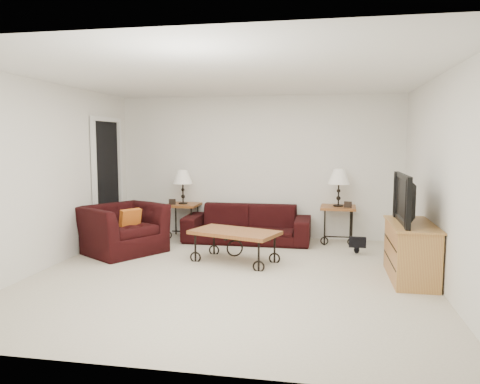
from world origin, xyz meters
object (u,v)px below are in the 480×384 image
Objects in this scene: side_table_left at (183,220)px; armchair at (123,229)px; coffee_table at (235,246)px; lamp_right at (339,188)px; tv_stand at (411,251)px; television at (411,199)px; side_table_right at (338,225)px; backpack at (357,237)px; lamp_left at (183,187)px; sofa at (247,224)px.

armchair is at bearing -114.02° from side_table_left.
armchair is at bearing 172.12° from coffee_table.
lamp_right is 0.53× the size of tv_stand.
lamp_right reaches higher than tv_stand.
tv_stand is 1.12× the size of television.
side_table_right is 2.11m from tv_stand.
side_table_right is 0.53× the size of tv_stand.
side_table_right is at bearing 0.00° from lamp_right.
side_table_left is 1.21× the size of backpack.
side_table_left is at bearing -118.85° from television.
lamp_left is 1.50m from armchair.
armchair is 4.19m from television.
lamp_right is at bearing 0.00° from side_table_left.
television is (4.08, -0.66, 0.64)m from armchair.
coffee_table is at bearing -100.11° from television.
side_table_left is 2.77m from lamp_right.
side_table_right is 2.12m from coffee_table.
television is at bearing -28.85° from lamp_left.
side_table_left is 1.97m from coffee_table.
tv_stand is (3.53, -1.94, -0.55)m from lamp_left.
side_table_left is 0.57× the size of television.
tv_stand is at bearing -66.70° from side_table_right.
coffee_table is 1.93m from backpack.
backpack is (1.79, -0.52, -0.06)m from sofa.
side_table_right is at bearing 6.77° from sofa.
side_table_left reaches higher than coffee_table.
side_table_right is at bearing 113.30° from tv_stand.
sofa is at bearing 143.23° from tv_stand.
television reaches higher than backpack.
backpack is at bearing -68.76° from side_table_right.
backpack is at bearing -47.99° from armchair.
lamp_left is 2.70m from lamp_right.
side_table_right reaches higher than backpack.
side_table_right is at bearing 46.22° from coffee_table.
lamp_right is 2.24m from coffee_table.
backpack is at bearing 25.65° from coffee_table.
sofa is 1.81× the size of tv_stand.
armchair is (-3.27, -1.28, 0.06)m from side_table_right.
armchair is (-0.57, -1.28, 0.07)m from side_table_left.
sofa is 1.77× the size of coffee_table.
lamp_right is at bearing -157.20° from television.
side_table_right is 0.59× the size of television.
sofa reaches higher than side_table_left.
armchair is 1.07× the size of television.
lamp_right reaches higher than lamp_left.
lamp_left is at bearing 171.36° from sofa.
side_table_right is at bearing 86.85° from backpack.
sofa is 1.65m from lamp_right.
lamp_right is at bearing 0.00° from lamp_left.
side_table_left is 0.96× the size of lamp_right.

